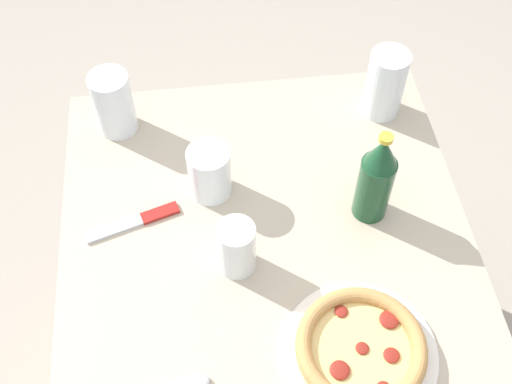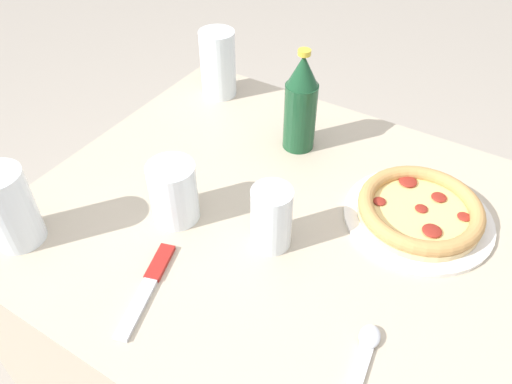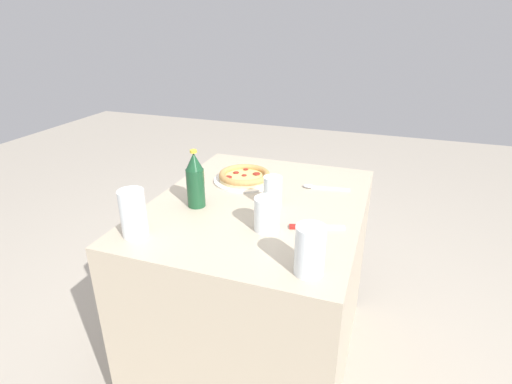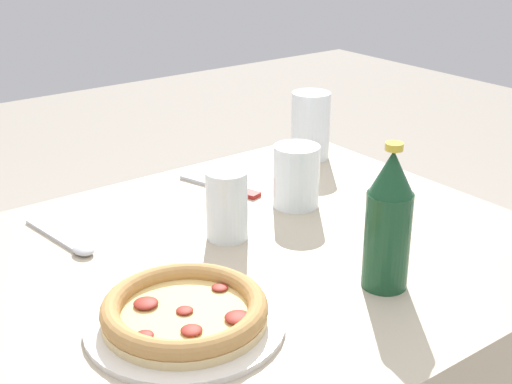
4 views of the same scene
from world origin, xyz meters
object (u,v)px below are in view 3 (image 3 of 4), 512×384
Objects in this scene: pizza_salami at (245,177)px; beer_bottle at (195,180)px; glass_orange_juice at (310,251)px; glass_water at (134,215)px; glass_cola at (267,215)px; glass_lemonade at (273,193)px; spoon at (320,187)px; knife at (314,227)px.

pizza_salami is 1.21× the size of beer_bottle.
pizza_salami is at bearing -144.46° from glass_orange_juice.
glass_water is 0.27m from beer_bottle.
beer_bottle is at bearing -105.89° from glass_cola.
glass_lemonade is at bearing 108.73° from beer_bottle.
glass_lemonade is 0.61× the size of spoon.
glass_water is (0.17, -0.38, 0.02)m from glass_cola.
beer_bottle is at bearing -71.27° from glass_lemonade.
knife is (-0.23, 0.53, -0.07)m from glass_water.
pizza_salami is 1.84× the size of glass_orange_juice.
spoon is (-0.57, 0.48, -0.07)m from glass_water.
glass_lemonade is at bearing 43.40° from pizza_salami.
pizza_salami is 0.31m from beer_bottle.
pizza_salami is at bearing 164.22° from beer_bottle.
glass_cola is 0.42m from glass_water.
knife is at bearing 113.88° from glass_water.
pizza_salami is at bearing -149.39° from glass_cola.
knife is 0.34m from spoon.
glass_orange_juice is 0.57m from glass_water.
glass_orange_juice is at bearing 8.19° from knife.
beer_bottle reaches higher than glass_water.
knife is at bearing 57.57° from glass_lemonade.
glass_water is 0.82× the size of spoon.
beer_bottle reaches higher than glass_orange_juice.
knife is at bearing -171.81° from glass_orange_juice.
glass_water is 0.72× the size of beer_bottle.
pizza_salami is at bearing -136.60° from glass_lemonade.
glass_cola is 0.60× the size of spoon.
beer_bottle is 1.14× the size of spoon.
glass_lemonade is 0.74× the size of glass_water.
glass_cola is (0.37, 0.22, 0.03)m from pizza_salami.
beer_bottle reaches higher than spoon.
glass_lemonade is at bearing -149.40° from glass_orange_juice.
glass_cola is 0.17m from knife.
spoon is at bearing 148.91° from glass_lemonade.
glass_orange_juice is 0.43m from glass_lemonade.
spoon is (-0.31, 0.40, -0.10)m from beer_bottle.
beer_bottle is 0.46m from knife.
beer_bottle is (-0.26, 0.08, 0.03)m from glass_water.
glass_water is at bearing -91.78° from glass_orange_juice.
spoon is (-0.03, 0.32, -0.01)m from pizza_salami.
glass_lemonade is at bearing -168.86° from glass_cola.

